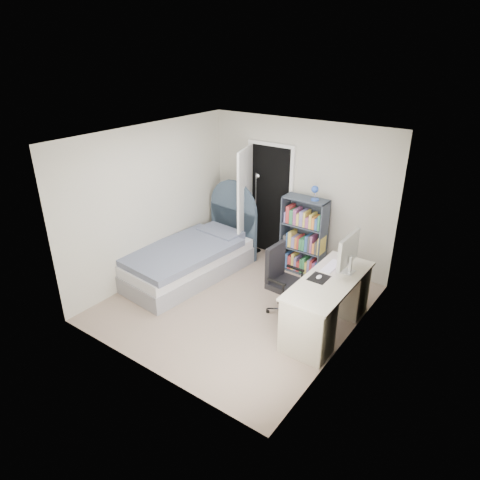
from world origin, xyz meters
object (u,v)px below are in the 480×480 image
Objects in this scene: desk at (328,302)px; office_chair at (282,277)px; bookcase at (304,239)px; nightstand at (230,227)px; floor_lamp at (256,221)px; bed at (193,257)px.

desk is 1.56× the size of office_chair.
desk is at bearing -50.63° from bookcase.
nightstand is at bearing 177.05° from bookcase.
nightstand is 0.40× the size of floor_lamp.
office_chair reaches higher than nightstand.
bed is at bearing -141.53° from bookcase.
office_chair is (1.79, -0.10, 0.25)m from bed.
desk is at bearing -2.69° from bed.
nightstand is at bearing 145.26° from office_chair.
floor_lamp is 0.98× the size of bookcase.
desk is at bearing -34.07° from floor_lamp.
office_chair is at bearing 178.81° from desk.
nightstand is 0.39× the size of bookcase.
bookcase reaches higher than office_chair.
bed is at bearing 176.70° from office_chair.
floor_lamp reaches higher than desk.
office_chair is at bearing -3.30° from bed.
office_chair is (-0.73, 0.02, 0.14)m from desk.
floor_lamp is 1.98m from office_chair.
desk is (2.11, -1.43, -0.20)m from floor_lamp.
floor_lamp is 2.56m from desk.
floor_lamp is at bearing 134.43° from office_chair.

